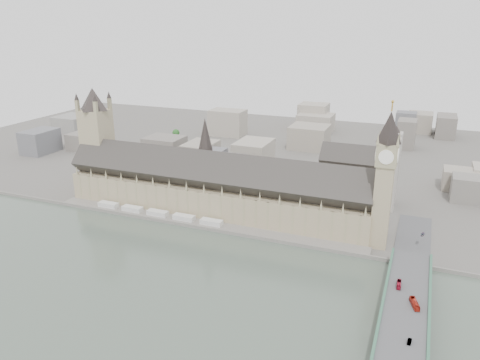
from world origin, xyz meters
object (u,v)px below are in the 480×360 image
at_px(palace_of_westminster, 214,188).
at_px(westminster_abbey, 360,175).
at_px(victoria_tower, 97,136).
at_px(westminster_bridge, 404,321).
at_px(car_approach, 423,234).
at_px(car_silver, 409,341).
at_px(red_bus_north, 399,284).
at_px(elizabeth_tower, 385,171).
at_px(red_bus_south, 415,303).

xyz_separation_m(palace_of_westminster, westminster_abbey, (110.92, 75.30, 2.38)).
distance_m(victoria_tower, westminster_bridge, 309.91).
height_order(victoria_tower, westminster_abbey, victoria_tower).
bearing_deg(victoria_tower, car_approach, -1.92).
relative_size(victoria_tower, car_silver, 20.49).
relative_size(red_bus_north, car_silver, 1.98).
distance_m(elizabeth_tower, westminster_abbey, 96.91).
relative_size(westminster_abbey, red_bus_north, 7.02).
bearing_deg(red_bus_north, car_approach, 80.28).
distance_m(red_bus_north, car_approach, 78.75).
height_order(red_bus_south, car_silver, red_bus_south).
relative_size(palace_of_westminster, red_bus_south, 22.54).
distance_m(victoria_tower, red_bus_south, 309.93).
xyz_separation_m(palace_of_westminster, car_silver, (165.40, -132.42, -11.65)).
relative_size(elizabeth_tower, victoria_tower, 1.07).
height_order(victoria_tower, red_bus_south, victoria_tower).
bearing_deg(car_silver, westminster_bridge, 103.51).
xyz_separation_m(elizabeth_tower, victoria_tower, (-260.00, 18.00, -2.88)).
bearing_deg(westminster_bridge, victoria_tower, 158.22).
distance_m(elizabeth_tower, red_bus_south, 102.79).
bearing_deg(elizabeth_tower, westminster_abbey, 107.29).
height_order(elizabeth_tower, red_bus_north, elizabeth_tower).
bearing_deg(car_approach, westminster_abbey, 136.43).
xyz_separation_m(red_bus_north, red_bus_south, (9.36, -17.64, 0.29)).
bearing_deg(westminster_abbey, elizabeth_tower, -72.71).
relative_size(victoria_tower, westminster_bridge, 0.31).
xyz_separation_m(elizabeth_tower, car_approach, (29.68, 8.27, -47.08)).
bearing_deg(car_approach, red_bus_north, -87.25).
bearing_deg(palace_of_westminster, victoria_tower, 177.04).
relative_size(westminster_bridge, car_silver, 66.59).
distance_m(red_bus_south, car_silver, 33.37).
relative_size(palace_of_westminster, victoria_tower, 2.65).
height_order(palace_of_westminster, elizabeth_tower, elizabeth_tower).
bearing_deg(elizabeth_tower, car_approach, 15.57).
relative_size(victoria_tower, car_approach, 19.08).
relative_size(palace_of_westminster, car_approach, 50.56).
distance_m(westminster_abbey, car_silver, 215.20).
bearing_deg(car_silver, red_bus_north, 105.33).
height_order(palace_of_westminster, car_silver, palace_of_westminster).
xyz_separation_m(palace_of_westminster, elizabeth_tower, (138.00, -11.70, 35.38)).
bearing_deg(westminster_bridge, elizabeth_tower, 104.11).
distance_m(westminster_abbey, red_bus_north, 163.88).
bearing_deg(car_silver, elizabeth_tower, 108.62).
height_order(elizabeth_tower, westminster_bridge, elizabeth_tower).
relative_size(red_bus_north, car_approach, 1.85).
bearing_deg(elizabeth_tower, red_bus_north, -74.86).
xyz_separation_m(westminster_bridge, westminster_abbey, (-51.08, 182.50, 19.96)).
bearing_deg(car_silver, westminster_abbey, 110.53).
bearing_deg(elizabeth_tower, westminster_bridge, -75.89).
height_order(red_bus_north, car_silver, red_bus_north).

